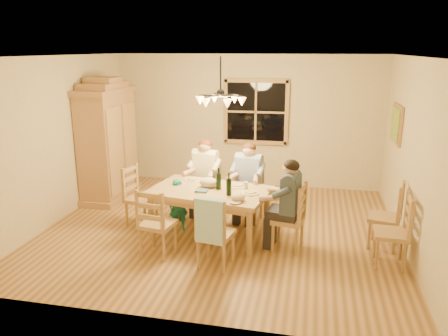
% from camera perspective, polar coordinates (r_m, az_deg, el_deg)
% --- Properties ---
extents(floor, '(5.50, 5.50, 0.00)m').
position_cam_1_polar(floor, '(7.10, -0.41, -7.92)').
color(floor, brown).
rests_on(floor, ground).
extents(ceiling, '(5.50, 5.00, 0.02)m').
position_cam_1_polar(ceiling, '(6.52, -0.46, 14.42)').
color(ceiling, white).
rests_on(ceiling, wall_back).
extents(wall_back, '(5.50, 0.02, 2.70)m').
position_cam_1_polar(wall_back, '(9.10, 2.93, 6.14)').
color(wall_back, '#C5B48B').
rests_on(wall_back, floor).
extents(wall_left, '(0.02, 5.00, 2.70)m').
position_cam_1_polar(wall_left, '(7.74, -20.80, 3.50)').
color(wall_left, '#C5B48B').
rests_on(wall_left, floor).
extents(wall_right, '(0.02, 5.00, 2.70)m').
position_cam_1_polar(wall_right, '(6.68, 23.31, 1.48)').
color(wall_right, '#C5B48B').
rests_on(wall_right, floor).
extents(window, '(1.30, 0.06, 1.30)m').
position_cam_1_polar(window, '(9.01, 4.18, 7.31)').
color(window, black).
rests_on(window, wall_back).
extents(painting, '(0.06, 0.78, 0.64)m').
position_cam_1_polar(painting, '(7.78, 21.59, 5.37)').
color(painting, '#946440').
rests_on(painting, wall_right).
extents(chandelier, '(0.77, 0.68, 0.71)m').
position_cam_1_polar(chandelier, '(6.56, -0.44, 8.97)').
color(chandelier, black).
rests_on(chandelier, ceiling).
extents(armoire, '(0.66, 1.40, 2.30)m').
position_cam_1_polar(armoire, '(8.55, -14.91, 3.04)').
color(armoire, '#946440').
rests_on(armoire, floor).
extents(dining_table, '(1.90, 1.34, 0.76)m').
position_cam_1_polar(dining_table, '(6.60, -1.87, -3.65)').
color(dining_table, '#A58049').
rests_on(dining_table, floor).
extents(chair_far_left, '(0.50, 0.49, 0.99)m').
position_cam_1_polar(chair_far_left, '(7.60, -2.42, -3.89)').
color(chair_far_left, '#9D7D45').
rests_on(chair_far_left, floor).
extents(chair_far_right, '(0.50, 0.49, 0.99)m').
position_cam_1_polar(chair_far_right, '(7.34, 3.16, -4.62)').
color(chair_far_right, '#9D7D45').
rests_on(chair_far_right, floor).
extents(chair_near_left, '(0.50, 0.49, 0.99)m').
position_cam_1_polar(chair_near_left, '(6.23, -8.61, -8.53)').
color(chair_near_left, '#9D7D45').
rests_on(chair_near_left, floor).
extents(chair_near_right, '(0.50, 0.49, 0.99)m').
position_cam_1_polar(chair_near_right, '(5.87, -1.08, -9.89)').
color(chair_near_right, '#9D7D45').
rests_on(chair_near_right, floor).
extents(chair_end_left, '(0.49, 0.50, 0.99)m').
position_cam_1_polar(chair_end_left, '(7.26, -10.72, -5.09)').
color(chair_end_left, '#9D7D45').
rests_on(chair_end_left, floor).
extents(chair_end_right, '(0.49, 0.50, 0.99)m').
position_cam_1_polar(chair_end_right, '(6.38, 8.33, -7.92)').
color(chair_end_right, '#9D7D45').
rests_on(chair_end_right, floor).
extents(adult_woman, '(0.44, 0.48, 0.87)m').
position_cam_1_polar(adult_woman, '(7.44, -2.47, 0.03)').
color(adult_woman, beige).
rests_on(adult_woman, floor).
extents(adult_plaid_man, '(0.44, 0.48, 0.87)m').
position_cam_1_polar(adult_plaid_man, '(7.17, 3.22, -0.58)').
color(adult_plaid_man, '#344D91').
rests_on(adult_plaid_man, floor).
extents(adult_slate_man, '(0.48, 0.44, 0.87)m').
position_cam_1_polar(adult_slate_man, '(6.19, 8.53, -3.35)').
color(adult_slate_man, '#3A475C').
rests_on(adult_slate_man, floor).
extents(towel, '(0.39, 0.16, 0.58)m').
position_cam_1_polar(towel, '(5.55, -1.85, -6.96)').
color(towel, '#94BAC8').
rests_on(towel, chair_near_right).
extents(wine_bottle_a, '(0.08, 0.08, 0.33)m').
position_cam_1_polar(wine_bottle_a, '(6.52, -0.70, -1.41)').
color(wine_bottle_a, black).
rests_on(wine_bottle_a, dining_table).
extents(wine_bottle_b, '(0.08, 0.08, 0.33)m').
position_cam_1_polar(wine_bottle_b, '(6.27, 0.63, -2.12)').
color(wine_bottle_b, black).
rests_on(wine_bottle_b, dining_table).
extents(plate_woman, '(0.26, 0.26, 0.02)m').
position_cam_1_polar(plate_woman, '(7.01, -4.03, -1.57)').
color(plate_woman, white).
rests_on(plate_woman, dining_table).
extents(plate_plaid, '(0.26, 0.26, 0.02)m').
position_cam_1_polar(plate_plaid, '(6.69, 1.77, -2.37)').
color(plate_plaid, white).
rests_on(plate_plaid, dining_table).
extents(plate_slate, '(0.26, 0.26, 0.02)m').
position_cam_1_polar(plate_slate, '(6.39, 3.44, -3.26)').
color(plate_slate, white).
rests_on(plate_slate, dining_table).
extents(wine_glass_a, '(0.06, 0.06, 0.14)m').
position_cam_1_polar(wine_glass_a, '(6.83, -1.79, -1.47)').
color(wine_glass_a, silver).
rests_on(wine_glass_a, dining_table).
extents(wine_glass_b, '(0.06, 0.06, 0.14)m').
position_cam_1_polar(wine_glass_b, '(6.48, 2.88, -2.43)').
color(wine_glass_b, silver).
rests_on(wine_glass_b, dining_table).
extents(cap, '(0.20, 0.20, 0.11)m').
position_cam_1_polar(cap, '(6.07, 1.84, -3.82)').
color(cap, tan).
rests_on(cap, dining_table).
extents(napkin, '(0.20, 0.17, 0.03)m').
position_cam_1_polar(napkin, '(6.46, -2.93, -2.99)').
color(napkin, '#466580').
rests_on(napkin, dining_table).
extents(cloth_bundle, '(0.28, 0.22, 0.15)m').
position_cam_1_polar(cloth_bundle, '(6.65, -1.99, -1.89)').
color(cloth_bundle, tan).
rests_on(cloth_bundle, dining_table).
extents(child, '(0.37, 0.32, 0.84)m').
position_cam_1_polar(child, '(6.93, -5.97, -4.85)').
color(child, '#1B7D75').
rests_on(child, floor).
extents(chair_spare_front, '(0.44, 0.46, 0.99)m').
position_cam_1_polar(chair_spare_front, '(6.27, 20.81, -9.27)').
color(chair_spare_front, '#9D7D45').
rests_on(chair_spare_front, floor).
extents(chair_spare_back, '(0.52, 0.54, 0.99)m').
position_cam_1_polar(chair_spare_back, '(6.78, 20.13, -7.33)').
color(chair_spare_back, '#9D7D45').
rests_on(chair_spare_back, floor).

